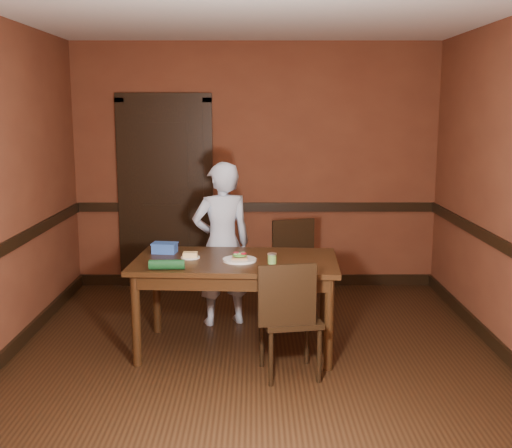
{
  "coord_description": "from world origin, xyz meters",
  "views": [
    {
      "loc": [
        -0.01,
        -4.83,
        1.99
      ],
      "look_at": [
        0.0,
        0.35,
        1.05
      ],
      "focal_mm": 45.0,
      "sensor_mm": 36.0,
      "label": 1
    }
  ],
  "objects_px": {
    "cheese_saucer": "(190,256)",
    "sandwich_plate": "(240,259)",
    "chair_far": "(288,270)",
    "person": "(222,244)",
    "sauce_jar": "(272,258)",
    "chair_near": "(290,317)",
    "dining_table": "(236,305)",
    "food_tub": "(165,248)"
  },
  "relations": [
    {
      "from": "person",
      "to": "cheese_saucer",
      "type": "bearing_deg",
      "value": 51.45
    },
    {
      "from": "chair_near",
      "to": "chair_far",
      "type": "bearing_deg",
      "value": -102.16
    },
    {
      "from": "chair_near",
      "to": "cheese_saucer",
      "type": "distance_m",
      "value": 1.03
    },
    {
      "from": "chair_far",
      "to": "food_tub",
      "type": "xyz_separation_m",
      "value": [
        -1.08,
        -0.61,
        0.36
      ]
    },
    {
      "from": "dining_table",
      "to": "chair_far",
      "type": "relative_size",
      "value": 1.79
    },
    {
      "from": "person",
      "to": "food_tub",
      "type": "relative_size",
      "value": 6.68
    },
    {
      "from": "sauce_jar",
      "to": "food_tub",
      "type": "xyz_separation_m",
      "value": [
        -0.9,
        0.38,
        0.0
      ]
    },
    {
      "from": "dining_table",
      "to": "person",
      "type": "distance_m",
      "value": 0.78
    },
    {
      "from": "dining_table",
      "to": "chair_near",
      "type": "distance_m",
      "value": 0.67
    },
    {
      "from": "sandwich_plate",
      "to": "sauce_jar",
      "type": "relative_size",
      "value": 3.18
    },
    {
      "from": "dining_table",
      "to": "sandwich_plate",
      "type": "height_order",
      "value": "sandwich_plate"
    },
    {
      "from": "chair_near",
      "to": "sandwich_plate",
      "type": "height_order",
      "value": "chair_near"
    },
    {
      "from": "chair_far",
      "to": "person",
      "type": "height_order",
      "value": "person"
    },
    {
      "from": "dining_table",
      "to": "person",
      "type": "bearing_deg",
      "value": 105.51
    },
    {
      "from": "cheese_saucer",
      "to": "sauce_jar",
      "type": "bearing_deg",
      "value": -16.47
    },
    {
      "from": "sauce_jar",
      "to": "cheese_saucer",
      "type": "distance_m",
      "value": 0.7
    },
    {
      "from": "person",
      "to": "sandwich_plate",
      "type": "relative_size",
      "value": 5.55
    },
    {
      "from": "person",
      "to": "sauce_jar",
      "type": "height_order",
      "value": "person"
    },
    {
      "from": "cheese_saucer",
      "to": "sandwich_plate",
      "type": "bearing_deg",
      "value": -14.29
    },
    {
      "from": "chair_far",
      "to": "cheese_saucer",
      "type": "distance_m",
      "value": 1.21
    },
    {
      "from": "chair_far",
      "to": "sauce_jar",
      "type": "distance_m",
      "value": 1.08
    },
    {
      "from": "chair_far",
      "to": "sandwich_plate",
      "type": "distance_m",
      "value": 1.06
    },
    {
      "from": "chair_far",
      "to": "person",
      "type": "distance_m",
      "value": 0.71
    },
    {
      "from": "chair_far",
      "to": "chair_near",
      "type": "xyz_separation_m",
      "value": [
        -0.05,
        -1.36,
        -0.01
      ]
    },
    {
      "from": "chair_far",
      "to": "chair_near",
      "type": "distance_m",
      "value": 1.36
    },
    {
      "from": "cheese_saucer",
      "to": "food_tub",
      "type": "height_order",
      "value": "food_tub"
    },
    {
      "from": "chair_near",
      "to": "food_tub",
      "type": "height_order",
      "value": "chair_near"
    },
    {
      "from": "sandwich_plate",
      "to": "chair_far",
      "type": "bearing_deg",
      "value": 64.04
    },
    {
      "from": "dining_table",
      "to": "cheese_saucer",
      "type": "height_order",
      "value": "cheese_saucer"
    },
    {
      "from": "chair_far",
      "to": "sauce_jar",
      "type": "xyz_separation_m",
      "value": [
        -0.18,
        -1.0,
        0.36
      ]
    },
    {
      "from": "sauce_jar",
      "to": "food_tub",
      "type": "relative_size",
      "value": 0.38
    },
    {
      "from": "person",
      "to": "cheese_saucer",
      "type": "xyz_separation_m",
      "value": [
        -0.23,
        -0.63,
        0.04
      ]
    },
    {
      "from": "dining_table",
      "to": "food_tub",
      "type": "distance_m",
      "value": 0.78
    },
    {
      "from": "sandwich_plate",
      "to": "food_tub",
      "type": "height_order",
      "value": "food_tub"
    },
    {
      "from": "sandwich_plate",
      "to": "sauce_jar",
      "type": "xyz_separation_m",
      "value": [
        0.26,
        -0.09,
        0.02
      ]
    },
    {
      "from": "sauce_jar",
      "to": "person",
      "type": "bearing_deg",
      "value": 117.99
    },
    {
      "from": "sandwich_plate",
      "to": "person",
      "type": "bearing_deg",
      "value": 103.75
    },
    {
      "from": "sauce_jar",
      "to": "chair_near",
      "type": "bearing_deg",
      "value": -70.62
    },
    {
      "from": "chair_near",
      "to": "sauce_jar",
      "type": "distance_m",
      "value": 0.53
    },
    {
      "from": "sauce_jar",
      "to": "cheese_saucer",
      "type": "relative_size",
      "value": 0.55
    },
    {
      "from": "chair_far",
      "to": "cheese_saucer",
      "type": "relative_size",
      "value": 5.89
    },
    {
      "from": "sauce_jar",
      "to": "food_tub",
      "type": "height_order",
      "value": "food_tub"
    }
  ]
}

